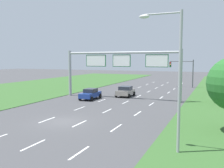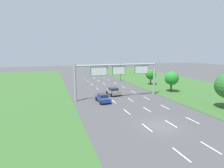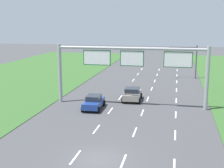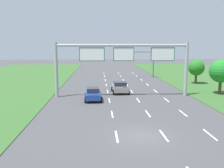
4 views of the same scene
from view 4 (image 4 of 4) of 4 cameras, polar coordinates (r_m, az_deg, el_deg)
The scene contains 10 objects.
ground_plane at distance 18.86m, azimuth 6.50°, elevation -11.73°, with size 200.00×200.00×0.00m, color #424244.
lane_dashes_inner_left at distance 30.16m, azimuth -0.60°, elevation -3.80°, with size 0.14×62.40×0.01m.
lane_dashes_inner_right at distance 30.51m, azimuth 6.00°, elevation -3.70°, with size 0.14×62.40×0.01m.
lane_dashes_slip at distance 31.25m, azimuth 12.36°, elevation -3.56°, with size 0.14×62.40×0.01m.
car_near_red at distance 34.93m, azimuth 1.81°, elevation -0.73°, with size 2.34×3.98×1.56m.
car_lead_silver at distance 30.37m, azimuth -4.35°, elevation -2.26°, with size 2.12×4.02×1.53m.
sign_gantry at distance 32.10m, azimuth 2.60°, elevation 5.87°, with size 17.24×0.44×7.00m.
traffic_light_mast at distance 51.77m, azimuth 7.37°, elevation 5.74°, with size 4.76×0.49×5.60m.
roadside_tree_mid at distance 36.61m, azimuth 23.65°, elevation 2.68°, with size 3.11×3.11×4.73m.
roadside_tree_far at distance 45.29m, azimuth 18.72°, elevation 3.54°, with size 2.76×2.76×4.19m.
Camera 4 is at (-3.05, -17.40, 6.61)m, focal length 40.00 mm.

